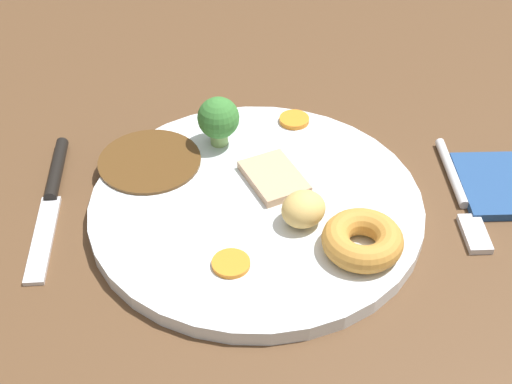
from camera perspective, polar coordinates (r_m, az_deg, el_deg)
name	(u,v)px	position (r cm, az deg, el deg)	size (l,w,h in cm)	color
dining_table	(215,210)	(68.21, -3.20, -1.40)	(120.00, 84.00, 3.60)	brown
dinner_plate	(256,206)	(64.70, 0.00, -1.14)	(29.59, 29.59, 1.40)	white
gravy_pool	(149,161)	(69.06, -8.36, 2.43)	(9.68, 9.68, 0.30)	#563819
meat_slice_main	(274,180)	(65.76, 1.44, 0.93)	(6.35, 4.48, 0.80)	tan
yorkshire_pudding	(362,240)	(59.59, 8.34, -3.75)	(6.71, 6.71, 2.29)	#C68938
roast_potato_left	(303,209)	(61.27, 3.73, -1.35)	(3.89, 3.48, 3.03)	#D8B260
carrot_coin_front	(231,263)	(58.48, -1.99, -5.63)	(3.12, 3.12, 0.40)	orange
carrot_coin_back	(294,120)	(73.64, 3.01, 5.68)	(3.01, 3.01, 0.49)	orange
broccoli_floret	(218,119)	(69.26, -2.98, 5.74)	(4.03, 4.03, 4.97)	#8CB766
fork	(460,196)	(68.81, 15.74, -0.31)	(2.14, 15.29, 0.90)	silver
knife	(52,193)	(69.03, -15.73, -0.08)	(1.75, 18.51, 1.20)	black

